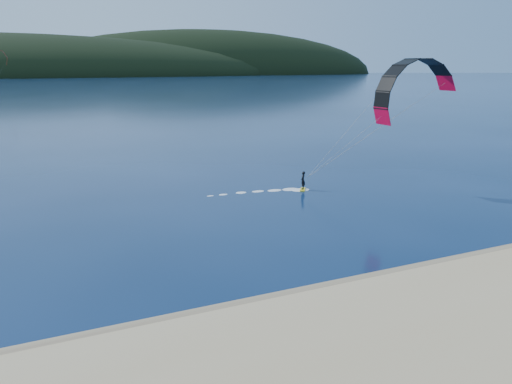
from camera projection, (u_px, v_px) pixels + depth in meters
ground at (297, 352)px, 22.45m from camera, size 1800.00×1800.00×0.00m
wet_sand at (257, 308)px, 26.41m from camera, size 220.00×2.50×0.10m
headland at (39, 76)px, 681.01m from camera, size 1200.00×310.00×140.00m
kitesurfer_near at (411, 105)px, 49.98m from camera, size 26.13×7.41×14.39m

